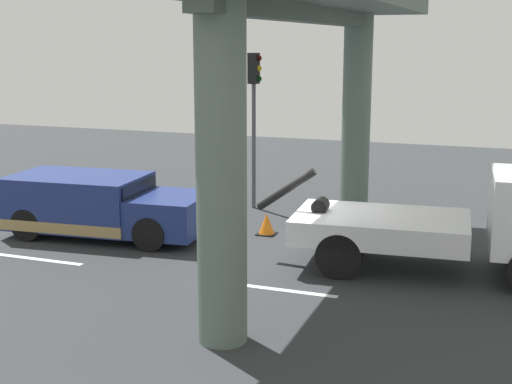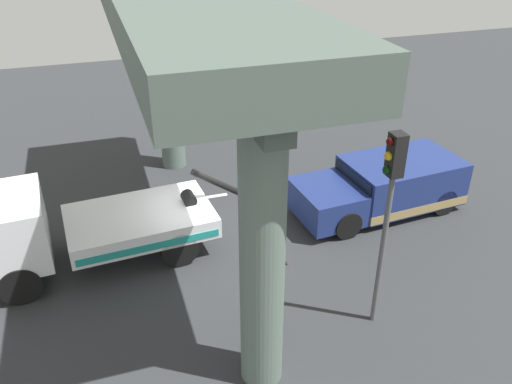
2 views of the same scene
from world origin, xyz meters
The scene contains 8 objects.
ground_plane centered at (0.00, 0.00, -0.05)m, with size 60.00×40.00×0.10m, color #2D3033.
lane_stripe_west centered at (-6.00, -2.35, 0.00)m, with size 2.60×0.16×0.01m, color silver.
lane_stripe_mid centered at (0.00, -2.35, 0.00)m, with size 2.60×0.16×0.01m, color silver.
tow_truck_white centered at (3.64, 0.06, 1.20)m, with size 7.33×2.84×2.46m.
towed_van_green centered at (-5.70, -0.01, 0.78)m, with size 5.35×2.57×1.58m.
overpass_structure centered at (-0.04, 0.00, 5.71)m, with size 3.60×12.12×6.74m.
traffic_light_near centered at (-2.98, 4.35, 3.39)m, with size 0.39×0.32×4.67m.
traffic_cone_orange centered at (-1.60, 1.58, 0.27)m, with size 0.48×0.48×0.57m.
Camera 1 is at (4.42, -15.46, 5.00)m, focal length 49.64 mm.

